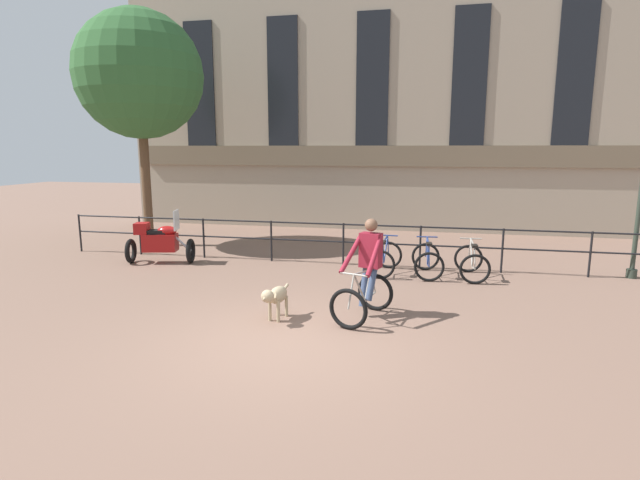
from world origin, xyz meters
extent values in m
plane|color=#7A5B4C|center=(0.00, 0.00, 0.00)|extent=(60.00, 60.00, 0.00)
cylinder|color=black|center=(-7.50, 5.20, 0.53)|extent=(0.05, 0.05, 1.05)
cylinder|color=black|center=(-5.62, 5.20, 0.53)|extent=(0.05, 0.05, 1.05)
cylinder|color=black|center=(-3.75, 5.20, 0.53)|extent=(0.05, 0.05, 1.05)
cylinder|color=black|center=(-1.88, 5.20, 0.53)|extent=(0.05, 0.05, 1.05)
cylinder|color=black|center=(0.00, 5.20, 0.53)|extent=(0.05, 0.05, 1.05)
cylinder|color=black|center=(1.88, 5.20, 0.53)|extent=(0.05, 0.05, 1.05)
cylinder|color=black|center=(3.75, 5.20, 0.53)|extent=(0.05, 0.05, 1.05)
cylinder|color=black|center=(5.62, 5.20, 0.53)|extent=(0.05, 0.05, 1.05)
cylinder|color=black|center=(0.00, 5.20, 1.02)|extent=(15.00, 0.04, 0.04)
cylinder|color=black|center=(0.00, 5.20, 0.58)|extent=(15.00, 0.04, 0.04)
cube|color=gray|center=(0.00, 11.00, 4.41)|extent=(18.00, 0.60, 8.83)
cube|color=brown|center=(0.00, 10.64, 2.60)|extent=(17.10, 0.12, 0.70)
cube|color=black|center=(-6.30, 10.67, 4.85)|extent=(1.10, 0.06, 4.94)
cube|color=black|center=(-3.15, 10.67, 4.85)|extent=(1.10, 0.06, 4.94)
cube|color=black|center=(0.00, 10.67, 4.85)|extent=(1.10, 0.06, 4.94)
cube|color=black|center=(3.15, 10.67, 4.85)|extent=(1.10, 0.06, 4.94)
cube|color=black|center=(6.30, 10.67, 4.85)|extent=(1.10, 0.06, 4.94)
torus|color=black|center=(0.86, 0.77, 0.34)|extent=(0.67, 0.26, 0.68)
torus|color=black|center=(1.17, 1.82, 0.34)|extent=(0.67, 0.26, 0.68)
cylinder|color=#9E998E|center=(0.98, 1.18, 0.58)|extent=(0.18, 0.48, 0.60)
cylinder|color=#9E998E|center=(1.08, 1.50, 0.54)|extent=(0.10, 0.23, 0.52)
cylinder|color=#9E998E|center=(1.01, 1.28, 0.83)|extent=(0.23, 0.65, 0.10)
cylinder|color=#9E998E|center=(1.11, 1.61, 0.31)|extent=(0.16, 0.43, 0.08)
cylinder|color=#9E998E|center=(1.14, 1.71, 0.57)|extent=(0.10, 0.26, 0.47)
cylinder|color=#9E998E|center=(0.88, 0.87, 0.60)|extent=(0.09, 0.22, 0.54)
cylinder|color=#9E998E|center=(0.91, 0.96, 0.87)|extent=(0.47, 0.17, 0.03)
cube|color=black|center=(1.10, 1.59, 0.82)|extent=(0.18, 0.26, 0.05)
cube|color=maroon|center=(1.10, 1.59, 1.15)|extent=(0.41, 0.31, 0.60)
sphere|color=brown|center=(1.10, 1.59, 1.59)|extent=(0.22, 0.22, 0.22)
cylinder|color=maroon|center=(0.81, 1.34, 1.14)|extent=(0.34, 0.69, 0.60)
cylinder|color=maroon|center=(1.21, 1.22, 1.14)|extent=(0.22, 0.71, 0.60)
cylinder|color=#384766|center=(1.01, 1.52, 0.52)|extent=(0.17, 0.32, 0.69)
cylinder|color=#384766|center=(1.14, 1.48, 0.58)|extent=(0.22, 0.32, 0.58)
ellipsoid|color=tan|center=(-0.39, 1.02, 0.42)|extent=(0.32, 0.53, 0.28)
cylinder|color=tan|center=(-0.43, 0.83, 0.44)|extent=(0.18, 0.18, 0.16)
sphere|color=tan|center=(-0.46, 0.66, 0.50)|extent=(0.22, 0.22, 0.22)
cone|color=tan|center=(-0.47, 0.56, 0.49)|extent=(0.14, 0.15, 0.12)
cylinder|color=tan|center=(-0.34, 1.31, 0.48)|extent=(0.08, 0.17, 0.10)
cylinder|color=tan|center=(-0.50, 0.88, 0.18)|extent=(0.06, 0.06, 0.37)
cylinder|color=tan|center=(-0.34, 0.85, 0.18)|extent=(0.06, 0.06, 0.37)
cylinder|color=tan|center=(-0.44, 1.19, 0.18)|extent=(0.06, 0.06, 0.37)
cylinder|color=tan|center=(-0.29, 1.16, 0.18)|extent=(0.06, 0.06, 0.37)
torus|color=black|center=(-3.81, 4.56, 0.31)|extent=(0.26, 0.63, 0.62)
torus|color=black|center=(-5.28, 4.21, 0.31)|extent=(0.26, 0.63, 0.62)
cube|color=maroon|center=(-4.55, 4.38, 0.53)|extent=(0.90, 0.58, 0.44)
ellipsoid|color=maroon|center=(-4.36, 4.43, 0.83)|extent=(0.54, 0.42, 0.24)
cube|color=black|center=(-4.65, 4.36, 0.80)|extent=(0.61, 0.42, 0.10)
cylinder|color=#B2B2B7|center=(-4.00, 4.51, 0.49)|extent=(0.43, 0.15, 0.41)
cube|color=silver|center=(-4.12, 4.48, 1.10)|extent=(0.13, 0.44, 0.50)
cube|color=maroon|center=(-4.97, 4.28, 0.89)|extent=(0.39, 0.42, 0.28)
torus|color=black|center=(1.13, 5.07, 0.33)|extent=(0.66, 0.12, 0.66)
torus|color=black|center=(1.05, 4.03, 0.33)|extent=(0.66, 0.12, 0.66)
cylinder|color=navy|center=(1.10, 4.67, 0.56)|extent=(0.07, 0.47, 0.58)
cylinder|color=navy|center=(1.07, 4.35, 0.53)|extent=(0.05, 0.22, 0.51)
cylinder|color=navy|center=(1.09, 4.57, 0.81)|extent=(0.09, 0.63, 0.10)
cylinder|color=navy|center=(1.06, 4.24, 0.31)|extent=(0.06, 0.42, 0.07)
cylinder|color=navy|center=(1.05, 4.14, 0.55)|extent=(0.04, 0.25, 0.46)
cylinder|color=navy|center=(1.13, 4.98, 0.59)|extent=(0.04, 0.21, 0.52)
cylinder|color=navy|center=(1.12, 4.88, 0.84)|extent=(0.48, 0.07, 0.03)
cube|color=black|center=(1.06, 4.26, 0.80)|extent=(0.14, 0.25, 0.05)
torus|color=black|center=(2.01, 5.07, 0.33)|extent=(0.66, 0.12, 0.66)
torus|color=black|center=(2.10, 4.03, 0.33)|extent=(0.66, 0.12, 0.66)
cylinder|color=navy|center=(2.05, 4.67, 0.56)|extent=(0.07, 0.47, 0.58)
cylinder|color=navy|center=(2.08, 4.35, 0.53)|extent=(0.05, 0.22, 0.51)
cylinder|color=navy|center=(2.06, 4.57, 0.81)|extent=(0.09, 0.63, 0.10)
cylinder|color=navy|center=(2.09, 4.24, 0.31)|extent=(0.06, 0.42, 0.07)
cylinder|color=navy|center=(2.09, 4.14, 0.55)|extent=(0.04, 0.25, 0.46)
cylinder|color=navy|center=(2.02, 4.98, 0.59)|extent=(0.04, 0.21, 0.52)
cylinder|color=navy|center=(2.03, 4.88, 0.84)|extent=(0.48, 0.07, 0.03)
cube|color=black|center=(2.08, 4.26, 0.80)|extent=(0.14, 0.25, 0.05)
torus|color=black|center=(2.99, 5.07, 0.33)|extent=(0.66, 0.10, 0.66)
torus|color=black|center=(3.06, 4.03, 0.33)|extent=(0.66, 0.10, 0.66)
cylinder|color=#9E998E|center=(3.02, 4.67, 0.56)|extent=(0.06, 0.47, 0.58)
cylinder|color=#9E998E|center=(3.04, 4.35, 0.53)|extent=(0.05, 0.22, 0.51)
cylinder|color=#9E998E|center=(3.03, 4.57, 0.81)|extent=(0.07, 0.63, 0.10)
cylinder|color=#9E998E|center=(3.05, 4.24, 0.31)|extent=(0.05, 0.42, 0.07)
cylinder|color=#9E998E|center=(3.05, 4.14, 0.55)|extent=(0.04, 0.25, 0.46)
cylinder|color=#9E998E|center=(3.00, 4.98, 0.59)|extent=(0.04, 0.21, 0.52)
cylinder|color=#9E998E|center=(3.01, 4.89, 0.84)|extent=(0.48, 0.06, 0.03)
cube|color=black|center=(3.05, 4.26, 0.80)|extent=(0.13, 0.25, 0.05)
cylinder|color=#2D382D|center=(6.55, 5.34, 0.10)|extent=(0.22, 0.22, 0.20)
cylinder|color=#2D382D|center=(6.55, 5.34, 1.80)|extent=(0.10, 0.10, 3.60)
cylinder|color=brown|center=(-6.10, 6.44, 1.96)|extent=(0.26, 0.26, 3.92)
sphere|color=#2D5B2D|center=(-6.10, 6.44, 4.91)|extent=(3.58, 3.58, 3.58)
camera|label=1|loc=(2.08, -6.79, 2.89)|focal=28.00mm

